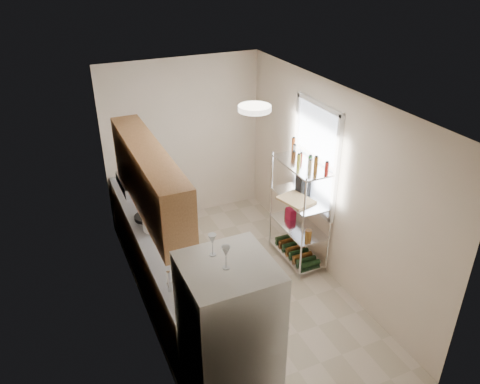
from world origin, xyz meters
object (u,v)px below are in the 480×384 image
object	(u,v)px
refrigerator	(229,347)
frying_pan_large	(145,217)
rice_cooker	(154,221)
espresso_machine	(303,183)
cutting_board	(296,200)

from	to	relation	value
refrigerator	frying_pan_large	xyz separation A→B (m)	(-0.13, 2.44, 0.03)
rice_cooker	espresso_machine	distance (m)	2.09
refrigerator	cutting_board	distance (m)	2.59
refrigerator	espresso_machine	distance (m)	2.90
espresso_machine	rice_cooker	bearing A→B (deg)	-173.58
refrigerator	espresso_machine	xyz separation A→B (m)	(2.00, 2.08, 0.24)
refrigerator	frying_pan_large	size ratio (longest dim) A/B	6.30
frying_pan_large	cutting_board	distance (m)	1.99
refrigerator	cutting_board	size ratio (longest dim) A/B	4.08
frying_pan_large	espresso_machine	size ratio (longest dim) A/B	1.14
refrigerator	rice_cooker	xyz separation A→B (m)	(-0.09, 2.16, 0.11)
refrigerator	frying_pan_large	distance (m)	2.44
rice_cooker	espresso_machine	world-z (taller)	espresso_machine
espresso_machine	cutting_board	bearing A→B (deg)	-129.26
refrigerator	frying_pan_large	bearing A→B (deg)	93.17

